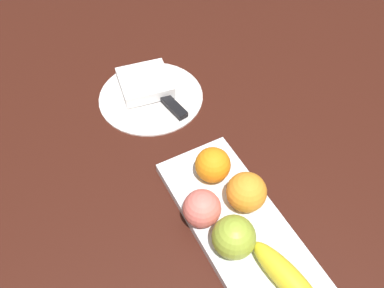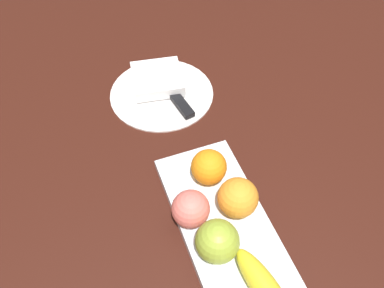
{
  "view_description": "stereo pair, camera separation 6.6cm",
  "coord_description": "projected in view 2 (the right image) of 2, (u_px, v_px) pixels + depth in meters",
  "views": [
    {
      "loc": [
        -0.26,
        0.25,
        0.67
      ],
      "look_at": [
        0.18,
        0.01,
        0.05
      ],
      "focal_mm": 37.39,
      "sensor_mm": 36.0,
      "label": 1
    },
    {
      "loc": [
        -0.29,
        0.18,
        0.67
      ],
      "look_at": [
        0.18,
        0.01,
        0.05
      ],
      "focal_mm": 37.39,
      "sensor_mm": 36.0,
      "label": 2
    }
  ],
  "objects": [
    {
      "name": "knife",
      "position": [
        178.0,
        100.0,
        0.93
      ],
      "size": [
        0.18,
        0.05,
        0.01
      ],
      "rotation": [
        0.0,
        0.0,
        0.16
      ],
      "color": "silver",
      "rests_on": "dinner_plate"
    },
    {
      "name": "peach",
      "position": [
        191.0,
        209.0,
        0.7
      ],
      "size": [
        0.07,
        0.07,
        0.07
      ],
      "primitive_type": "sphere",
      "color": "#EA6F63",
      "rests_on": "fruit_tray"
    },
    {
      "name": "banana",
      "position": [
        267.0,
        288.0,
        0.63
      ],
      "size": [
        0.16,
        0.07,
        0.04
      ],
      "primitive_type": "ellipsoid",
      "rotation": [
        0.0,
        0.0,
        3.32
      ],
      "color": "yellow",
      "rests_on": "fruit_tray"
    },
    {
      "name": "dinner_plate",
      "position": [
        162.0,
        93.0,
        0.96
      ],
      "size": [
        0.25,
        0.25,
        0.01
      ],
      "primitive_type": "cylinder",
      "color": "white",
      "rests_on": "ground_plane"
    },
    {
      "name": "folded_napkin",
      "position": [
        157.0,
        79.0,
        0.96
      ],
      "size": [
        0.13,
        0.13,
        0.03
      ],
      "primitive_type": "cube",
      "rotation": [
        0.0,
        0.0,
        -0.16
      ],
      "color": "white",
      "rests_on": "dinner_plate"
    },
    {
      "name": "ground_plane",
      "position": [
        231.0,
        232.0,
        0.73
      ],
      "size": [
        2.4,
        2.4,
        0.0
      ],
      "primitive_type": "plane",
      "color": "#37150D"
    },
    {
      "name": "fruit_tray",
      "position": [
        233.0,
        244.0,
        0.71
      ],
      "size": [
        0.43,
        0.16,
        0.02
      ],
      "primitive_type": "cube",
      "color": "silver",
      "rests_on": "ground_plane"
    },
    {
      "name": "orange_near_apple",
      "position": [
        209.0,
        167.0,
        0.76
      ],
      "size": [
        0.07,
        0.07,
        0.07
      ],
      "primitive_type": "sphere",
      "color": "orange",
      "rests_on": "fruit_tray"
    },
    {
      "name": "orange_near_banana",
      "position": [
        238.0,
        198.0,
        0.71
      ],
      "size": [
        0.07,
        0.07,
        0.07
      ],
      "primitive_type": "sphere",
      "color": "orange",
      "rests_on": "fruit_tray"
    },
    {
      "name": "apple",
      "position": [
        217.0,
        241.0,
        0.66
      ],
      "size": [
        0.08,
        0.08,
        0.08
      ],
      "primitive_type": "sphere",
      "color": "#97AF34",
      "rests_on": "fruit_tray"
    }
  ]
}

